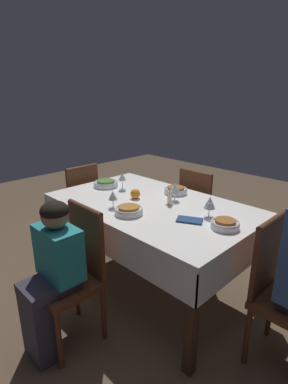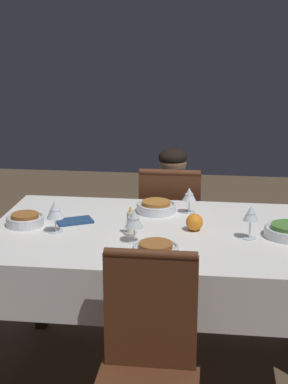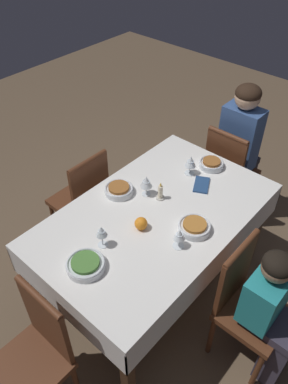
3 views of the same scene
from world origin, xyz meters
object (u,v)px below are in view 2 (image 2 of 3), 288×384
(wine_glass_west, at_px, (55,211))
(wine_glass_south, at_px, (134,219))
(wine_glass_east, at_px, (251,215))
(orange_fruit, at_px, (194,222))
(napkin_red_folded, at_px, (75,221))
(bowl_north, at_px, (156,207))
(candle_centerpiece, at_px, (130,225))
(dining_table, at_px, (159,248))
(wine_glass_north, at_px, (189,195))
(chair_south, at_px, (147,368))
(bowl_south, at_px, (156,250))
(person_child_teal, at_px, (173,218))
(chair_north, at_px, (171,234))
(bowl_west, at_px, (25,220))

(wine_glass_west, xyz_separation_m, wine_glass_south, (0.37, -0.08, 0.00))
(wine_glass_west, distance_m, wine_glass_east, 0.86)
(orange_fruit, relative_size, napkin_red_folded, 0.41)
(bowl_north, distance_m, wine_glass_south, 0.44)
(napkin_red_folded, bearing_deg, candle_centerpiece, -24.17)
(dining_table, xyz_separation_m, wine_glass_north, (0.12, 0.27, 0.18))
(chair_south, xyz_separation_m, bowl_south, (-0.01, 0.39, 0.30))
(chair_south, distance_m, napkin_red_folded, 0.91)
(person_child_teal, bearing_deg, wine_glass_north, 101.79)
(wine_glass_west, relative_size, candle_centerpiece, 1.14)
(chair_north, bearing_deg, candle_centerpiece, 80.85)
(bowl_west, height_order, wine_glass_north, wine_glass_north)
(bowl_west, distance_m, napkin_red_folded, 0.23)
(wine_glass_west, height_order, wine_glass_south, wine_glass_south)
(wine_glass_east, distance_m, napkin_red_folded, 0.82)
(napkin_red_folded, bearing_deg, dining_table, -8.60)
(chair_south, xyz_separation_m, wine_glass_north, (0.09, 0.96, 0.36))
(dining_table, height_order, bowl_north, bowl_north)
(bowl_north, relative_size, napkin_red_folded, 1.02)
(wine_glass_north, bearing_deg, napkin_red_folded, -158.44)
(bowl_south, xyz_separation_m, wine_glass_south, (-0.11, 0.14, 0.08))
(chair_north, relative_size, wine_glass_south, 6.03)
(dining_table, xyz_separation_m, bowl_west, (-0.62, -0.01, 0.11))
(chair_north, relative_size, wine_glass_east, 6.01)
(wine_glass_north, xyz_separation_m, candle_centerpiece, (-0.24, -0.34, -0.05))
(wine_glass_south, height_order, candle_centerpiece, wine_glass_south)
(wine_glass_west, relative_size, wine_glass_east, 0.98)
(dining_table, xyz_separation_m, chair_south, (0.03, -0.69, -0.18))
(chair_north, relative_size, bowl_west, 5.15)
(wine_glass_north, bearing_deg, bowl_west, -159.61)
(bowl_north, relative_size, wine_glass_east, 1.31)
(bowl_west, xyz_separation_m, bowl_north, (0.58, 0.27, -0.00))
(wine_glass_east, xyz_separation_m, candle_centerpiece, (-0.52, -0.01, -0.06))
(chair_south, relative_size, wine_glass_north, 6.97)
(dining_table, xyz_separation_m, bowl_north, (-0.04, 0.26, 0.11))
(wine_glass_north, bearing_deg, chair_south, -95.59)
(bowl_north, bearing_deg, person_child_teal, 85.97)
(wine_glass_east, relative_size, orange_fruit, 1.91)
(dining_table, xyz_separation_m, person_child_teal, (0.00, 0.85, -0.14))
(dining_table, relative_size, bowl_north, 7.94)
(chair_south, distance_m, bowl_north, 1.00)
(chair_north, xyz_separation_m, chair_south, (0.03, -1.38, 0.00))
(chair_south, relative_size, bowl_south, 4.73)
(dining_table, relative_size, napkin_red_folded, 8.07)
(wine_glass_west, height_order, wine_glass_east, wine_glass_east)
(chair_north, distance_m, wine_glass_east, 0.93)
(person_child_teal, bearing_deg, wine_glass_south, 84.78)
(candle_centerpiece, bearing_deg, bowl_south, -60.06)
(bowl_north, height_order, candle_centerpiece, candle_centerpiece)
(wine_glass_south, xyz_separation_m, orange_fruit, (0.25, 0.18, -0.06))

